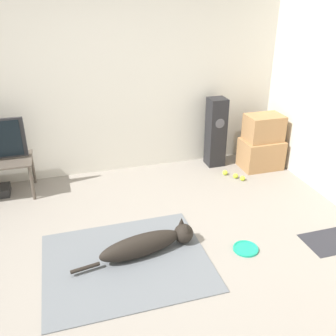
{
  "coord_description": "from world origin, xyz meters",
  "views": [
    {
      "loc": [
        -0.33,
        -2.56,
        2.25
      ],
      "look_at": [
        0.74,
        1.01,
        0.45
      ],
      "focal_mm": 40.0,
      "sensor_mm": 36.0,
      "label": 1
    }
  ],
  "objects_px": {
    "tennis_ball_by_boxes": "(242,178)",
    "tennis_ball_near_speaker": "(236,176)",
    "cardboard_box_lower": "(261,154)",
    "floor_speaker": "(216,132)",
    "dog": "(149,243)",
    "cardboard_box_upper": "(264,128)",
    "tennis_ball_loose_on_carpet": "(225,173)",
    "frisbee": "(246,249)"
  },
  "relations": [
    {
      "from": "cardboard_box_lower",
      "to": "tennis_ball_by_boxes",
      "type": "distance_m",
      "value": 0.54
    },
    {
      "from": "dog",
      "to": "tennis_ball_near_speaker",
      "type": "relative_size",
      "value": 17.9
    },
    {
      "from": "frisbee",
      "to": "tennis_ball_near_speaker",
      "type": "xyz_separation_m",
      "value": [
        0.57,
        1.39,
        0.02
      ]
    },
    {
      "from": "cardboard_box_upper",
      "to": "floor_speaker",
      "type": "bearing_deg",
      "value": 155.37
    },
    {
      "from": "tennis_ball_by_boxes",
      "to": "cardboard_box_upper",
      "type": "bearing_deg",
      "value": 36.95
    },
    {
      "from": "cardboard_box_lower",
      "to": "floor_speaker",
      "type": "bearing_deg",
      "value": 153.99
    },
    {
      "from": "dog",
      "to": "tennis_ball_by_boxes",
      "type": "distance_m",
      "value": 1.87
    },
    {
      "from": "dog",
      "to": "frisbee",
      "type": "relative_size",
      "value": 4.89
    },
    {
      "from": "tennis_ball_near_speaker",
      "to": "tennis_ball_loose_on_carpet",
      "type": "xyz_separation_m",
      "value": [
        -0.09,
        0.13,
        0.0
      ]
    },
    {
      "from": "dog",
      "to": "cardboard_box_lower",
      "type": "relative_size",
      "value": 2.18
    },
    {
      "from": "dog",
      "to": "tennis_ball_near_speaker",
      "type": "height_order",
      "value": "dog"
    },
    {
      "from": "frisbee",
      "to": "tennis_ball_loose_on_carpet",
      "type": "bearing_deg",
      "value": 72.61
    },
    {
      "from": "tennis_ball_by_boxes",
      "to": "frisbee",
      "type": "bearing_deg",
      "value": -115.57
    },
    {
      "from": "cardboard_box_upper",
      "to": "tennis_ball_loose_on_carpet",
      "type": "relative_size",
      "value": 7.2
    },
    {
      "from": "cardboard_box_upper",
      "to": "tennis_ball_loose_on_carpet",
      "type": "height_order",
      "value": "cardboard_box_upper"
    },
    {
      "from": "cardboard_box_upper",
      "to": "tennis_ball_loose_on_carpet",
      "type": "distance_m",
      "value": 0.79
    },
    {
      "from": "tennis_ball_by_boxes",
      "to": "tennis_ball_near_speaker",
      "type": "bearing_deg",
      "value": 121.85
    },
    {
      "from": "tennis_ball_by_boxes",
      "to": "tennis_ball_loose_on_carpet",
      "type": "relative_size",
      "value": 1.0
    },
    {
      "from": "cardboard_box_lower",
      "to": "tennis_ball_by_boxes",
      "type": "relative_size",
      "value": 8.22
    },
    {
      "from": "cardboard_box_lower",
      "to": "tennis_ball_loose_on_carpet",
      "type": "bearing_deg",
      "value": -170.82
    },
    {
      "from": "dog",
      "to": "tennis_ball_by_boxes",
      "type": "bearing_deg",
      "value": 35.62
    },
    {
      "from": "tennis_ball_by_boxes",
      "to": "cardboard_box_lower",
      "type": "bearing_deg",
      "value": 36.26
    },
    {
      "from": "cardboard_box_upper",
      "to": "tennis_ball_near_speaker",
      "type": "relative_size",
      "value": 7.2
    },
    {
      "from": "cardboard_box_upper",
      "to": "tennis_ball_by_boxes",
      "type": "relative_size",
      "value": 7.2
    },
    {
      "from": "dog",
      "to": "cardboard_box_lower",
      "type": "height_order",
      "value": "cardboard_box_lower"
    },
    {
      "from": "frisbee",
      "to": "tennis_ball_by_boxes",
      "type": "distance_m",
      "value": 1.44
    },
    {
      "from": "frisbee",
      "to": "tennis_ball_by_boxes",
      "type": "height_order",
      "value": "tennis_ball_by_boxes"
    },
    {
      "from": "cardboard_box_upper",
      "to": "floor_speaker",
      "type": "relative_size",
      "value": 0.5
    },
    {
      "from": "dog",
      "to": "frisbee",
      "type": "height_order",
      "value": "dog"
    },
    {
      "from": "cardboard_box_lower",
      "to": "cardboard_box_upper",
      "type": "bearing_deg",
      "value": 61.34
    },
    {
      "from": "floor_speaker",
      "to": "cardboard_box_upper",
      "type": "bearing_deg",
      "value": -24.63
    },
    {
      "from": "tennis_ball_loose_on_carpet",
      "to": "cardboard_box_lower",
      "type": "bearing_deg",
      "value": 9.18
    },
    {
      "from": "frisbee",
      "to": "cardboard_box_upper",
      "type": "xyz_separation_m",
      "value": [
        1.04,
        1.61,
        0.56
      ]
    },
    {
      "from": "tennis_ball_near_speaker",
      "to": "cardboard_box_upper",
      "type": "bearing_deg",
      "value": 25.63
    },
    {
      "from": "dog",
      "to": "cardboard_box_upper",
      "type": "bearing_deg",
      "value": 35.92
    },
    {
      "from": "frisbee",
      "to": "tennis_ball_loose_on_carpet",
      "type": "distance_m",
      "value": 1.58
    },
    {
      "from": "tennis_ball_by_boxes",
      "to": "tennis_ball_near_speaker",
      "type": "xyz_separation_m",
      "value": [
        -0.06,
        0.09,
        0.0
      ]
    },
    {
      "from": "cardboard_box_lower",
      "to": "tennis_ball_near_speaker",
      "type": "relative_size",
      "value": 8.22
    },
    {
      "from": "dog",
      "to": "cardboard_box_lower",
      "type": "distance_m",
      "value": 2.38
    },
    {
      "from": "cardboard_box_upper",
      "to": "tennis_ball_loose_on_carpet",
      "type": "xyz_separation_m",
      "value": [
        -0.57,
        -0.1,
        -0.54
      ]
    },
    {
      "from": "dog",
      "to": "cardboard_box_upper",
      "type": "relative_size",
      "value": 2.49
    },
    {
      "from": "tennis_ball_near_speaker",
      "to": "tennis_ball_loose_on_carpet",
      "type": "bearing_deg",
      "value": 126.33
    }
  ]
}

